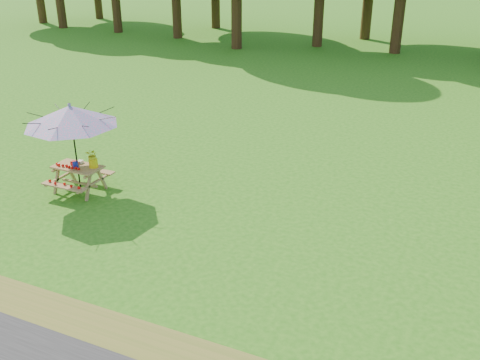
% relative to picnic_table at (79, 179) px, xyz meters
% --- Properties ---
extents(ground, '(120.00, 120.00, 0.00)m').
position_rel_picnic_table_xyz_m(ground, '(1.66, -1.33, -0.33)').
color(ground, '#276E15').
rests_on(ground, ground).
extents(drygrass_strip, '(120.00, 1.20, 0.01)m').
position_rel_picnic_table_xyz_m(drygrass_strip, '(1.66, -4.13, -0.32)').
color(drygrass_strip, olive).
rests_on(drygrass_strip, ground).
extents(picnic_table, '(1.20, 1.32, 0.67)m').
position_rel_picnic_table_xyz_m(picnic_table, '(0.00, 0.00, 0.00)').
color(picnic_table, '#A07648').
rests_on(picnic_table, ground).
extents(patio_umbrella, '(2.72, 2.72, 2.25)m').
position_rel_picnic_table_xyz_m(patio_umbrella, '(0.00, 0.00, 1.62)').
color(patio_umbrella, black).
rests_on(patio_umbrella, ground).
extents(produce_bins, '(0.26, 0.38, 0.13)m').
position_rel_picnic_table_xyz_m(produce_bins, '(-0.05, 0.03, 0.40)').
color(produce_bins, '#B9110E').
rests_on(produce_bins, picnic_table).
extents(tomatoes_row, '(0.77, 0.13, 0.07)m').
position_rel_picnic_table_xyz_m(tomatoes_row, '(-0.15, -0.18, 0.38)').
color(tomatoes_row, red).
rests_on(tomatoes_row, picnic_table).
extents(flower_bucket, '(0.32, 0.29, 0.47)m').
position_rel_picnic_table_xyz_m(flower_bucket, '(0.40, 0.11, 0.59)').
color(flower_bucket, yellow).
rests_on(flower_bucket, picnic_table).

